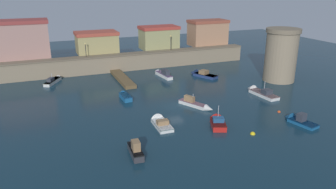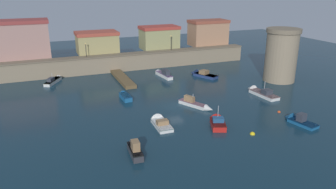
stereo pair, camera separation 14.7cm
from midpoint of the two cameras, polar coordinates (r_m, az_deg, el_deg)
The scene contains 19 objects.
ground_plane at distance 51.17m, azimuth 1.19°, elevation -2.00°, with size 141.71×141.71×0.00m, color #112D3D.
quay_wall at distance 73.24m, azimuth -6.57°, elevation 5.84°, with size 56.09×2.93×3.67m.
old_town_backdrop at distance 75.36m, azimuth -10.41°, elevation 9.80°, with size 54.67×6.17×8.00m.
fortress_tower at distance 67.07m, azimuth 19.24°, elevation 6.64°, with size 6.53×6.53×10.31m.
pier_dock at distance 65.42m, azimuth -8.10°, elevation 2.81°, with size 2.12×12.74×0.70m.
quay_lamp_0 at distance 70.55m, azimuth -14.41°, elevation 8.05°, with size 0.32×0.32×2.95m.
quay_lamp_1 at distance 75.52m, azimuth 0.44°, elevation 9.54°, with size 0.32×0.32×3.45m.
moored_boat_0 at distance 68.04m, azimuth 5.76°, elevation 3.61°, with size 4.50×6.62×1.97m.
moored_boat_1 at distance 48.43m, azimuth 21.73°, elevation -4.19°, with size 2.64×5.17×2.14m.
moored_boat_2 at distance 37.30m, azimuth -6.01°, elevation -9.46°, with size 1.44×4.85×2.02m.
moored_boat_3 at distance 67.27m, azimuth -19.48°, elevation 2.42°, with size 4.29×6.52×2.27m.
moored_boat_4 at distance 54.80m, azimuth -7.74°, elevation -0.25°, with size 1.46×4.37×1.23m.
moored_boat_5 at distance 44.57m, azimuth -1.59°, elevation -4.84°, with size 2.08×5.48×1.78m.
moored_boat_6 at distance 67.39m, azimuth -1.01°, elevation 3.69°, with size 1.86×7.24×2.00m.
moored_boat_7 at distance 44.70m, azimuth 8.63°, elevation -4.76°, with size 3.30×4.79×3.37m.
moored_boat_8 at distance 58.52m, azimuth 15.77°, elevation 0.41°, with size 2.36×7.18×3.27m.
moored_boat_9 at distance 50.71m, azimuth 4.94°, elevation -1.74°, with size 3.84×6.14×2.27m.
mooring_buoy_0 at distance 51.43m, azimuth 18.92°, elevation -2.96°, with size 0.47×0.47×0.47m, color #EA4C19.
mooring_buoy_1 at distance 43.15m, azimuth 14.62°, elevation -6.79°, with size 0.65×0.65×0.65m, color yellow.
Camera 1 is at (-19.06, -43.84, 18.26)m, focal length 34.55 mm.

